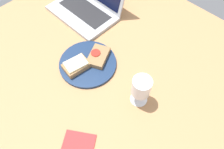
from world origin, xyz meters
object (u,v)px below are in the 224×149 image
object	(u,v)px
plate	(88,64)
napkin	(77,149)
wine_glass	(141,88)
laptop	(88,4)
sandwich_with_tomato	(98,56)
sandwich_with_cheese	(76,65)

from	to	relation	value
plate	napkin	xyz separation A→B (cm)	(24.47, -27.39, -0.43)
wine_glass	laptop	size ratio (longest dim) A/B	0.41
plate	sandwich_with_tomato	distance (cm)	5.58
plate	laptop	world-z (taller)	laptop
plate	wine_glass	bearing A→B (deg)	5.28
plate	laptop	xyz separation A→B (cm)	(-25.71, 23.76, 3.63)
wine_glass	sandwich_with_tomato	bearing A→B (deg)	174.37
laptop	napkin	bearing A→B (deg)	-45.55
laptop	napkin	world-z (taller)	laptop
sandwich_with_cheese	wine_glass	distance (cm)	30.44
sandwich_with_tomato	sandwich_with_cheese	xyz separation A→B (cm)	(-3.02, -10.10, 0.36)
sandwich_with_tomato	laptop	xyz separation A→B (cm)	(-27.19, 18.71, 1.76)
sandwich_with_cheese	laptop	bearing A→B (deg)	130.00
plate	sandwich_with_cheese	distance (cm)	5.74
sandwich_with_tomato	sandwich_with_cheese	size ratio (longest dim) A/B	1.17
plate	sandwich_with_tomato	bearing A→B (deg)	73.65
sandwich_with_cheese	napkin	bearing A→B (deg)	-40.65
sandwich_with_tomato	napkin	size ratio (longest dim) A/B	1.09
sandwich_with_tomato	laptop	distance (cm)	33.06
sandwich_with_cheese	plate	bearing A→B (deg)	73.08
plate	sandwich_with_cheese	size ratio (longest dim) A/B	2.19
plate	sandwich_with_cheese	bearing A→B (deg)	-106.92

